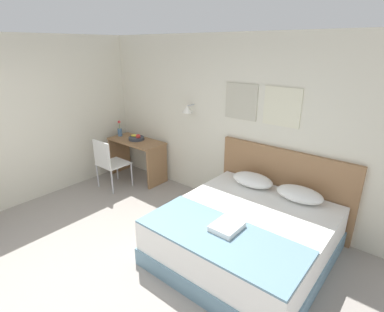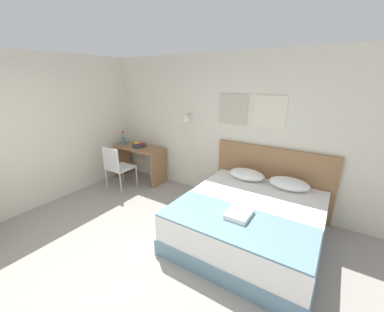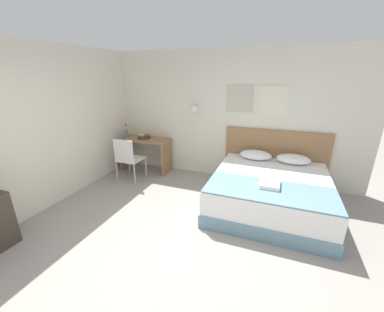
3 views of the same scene
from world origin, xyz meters
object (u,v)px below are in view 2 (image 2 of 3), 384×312
(flower_vase, at_px, (124,140))
(bed, at_px, (249,221))
(folded_towel_near_foot, at_px, (239,214))
(throw_blanket, at_px, (235,222))
(desk_chair, at_px, (116,165))
(pillow_right, at_px, (289,184))
(headboard, at_px, (271,179))
(fruit_bowl, at_px, (139,145))
(pillow_left, at_px, (247,174))
(desk, at_px, (140,157))

(flower_vase, bearing_deg, bed, -12.13)
(bed, height_order, folded_towel_near_foot, folded_towel_near_foot)
(throw_blanket, relative_size, desk_chair, 1.94)
(pillow_right, bearing_deg, throw_blanket, -104.62)
(bed, height_order, desk_chair, desk_chair)
(headboard, relative_size, fruit_bowl, 6.71)
(flower_vase, bearing_deg, desk_chair, -55.17)
(desk_chair, bearing_deg, flower_vase, 124.83)
(throw_blanket, bearing_deg, bed, 90.00)
(bed, height_order, headboard, headboard)
(pillow_left, height_order, flower_vase, flower_vase)
(desk, distance_m, desk_chair, 0.65)
(desk, bearing_deg, bed, -14.29)
(desk, relative_size, fruit_bowl, 3.88)
(desk, bearing_deg, throw_blanket, -24.45)
(pillow_right, distance_m, flower_vase, 3.64)
(bed, distance_m, headboard, 1.04)
(desk, xyz_separation_m, desk_chair, (-0.03, -0.65, 0.01))
(headboard, bearing_deg, desk, -174.23)
(headboard, distance_m, folded_towel_near_foot, 1.44)
(throw_blanket, height_order, folded_towel_near_foot, folded_towel_near_foot)
(pillow_left, distance_m, throw_blanket, 1.35)
(folded_towel_near_foot, height_order, desk_chair, desk_chair)
(pillow_right, xyz_separation_m, desk, (-3.17, -0.02, -0.14))
(headboard, height_order, flower_vase, headboard)
(pillow_right, bearing_deg, desk, -179.62)
(throw_blanket, relative_size, flower_vase, 5.71)
(headboard, bearing_deg, folded_towel_near_foot, -90.17)
(fruit_bowl, bearing_deg, pillow_right, -0.05)
(desk_chair, xyz_separation_m, fruit_bowl, (0.01, 0.67, 0.27))
(bed, height_order, desk, desk)
(folded_towel_near_foot, bearing_deg, headboard, 89.83)
(headboard, xyz_separation_m, fruit_bowl, (-2.84, -0.26, 0.24))
(folded_towel_near_foot, relative_size, flower_vase, 1.08)
(pillow_right, distance_m, folded_towel_near_foot, 1.22)
(headboard, relative_size, folded_towel_near_foot, 5.82)
(bed, xyz_separation_m, throw_blanket, (0.00, -0.57, 0.31))
(throw_blanket, bearing_deg, folded_towel_near_foot, 91.78)
(bed, xyz_separation_m, flower_vase, (-3.30, 0.71, 0.59))
(pillow_left, xyz_separation_m, desk, (-2.48, -0.02, -0.14))
(headboard, relative_size, flower_vase, 6.27)
(fruit_bowl, bearing_deg, throw_blanket, -24.72)
(pillow_right, xyz_separation_m, throw_blanket, (-0.34, -1.31, -0.08))
(pillow_right, height_order, folded_towel_near_foot, pillow_right)
(bed, relative_size, pillow_right, 3.24)
(pillow_left, height_order, pillow_right, same)
(pillow_right, relative_size, desk_chair, 0.65)
(bed, height_order, throw_blanket, throw_blanket)
(throw_blanket, bearing_deg, desk_chair, 167.38)
(folded_towel_near_foot, relative_size, desk_chair, 0.37)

